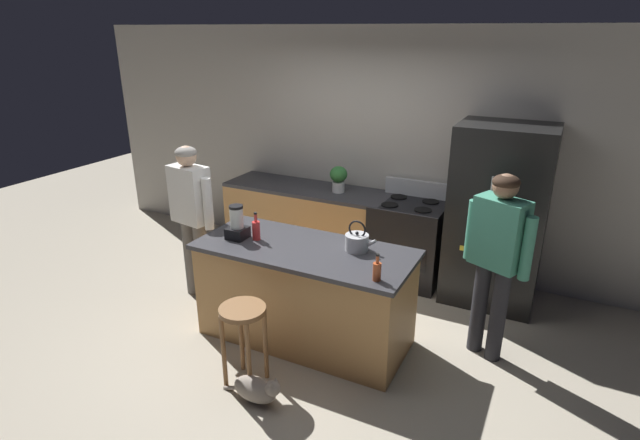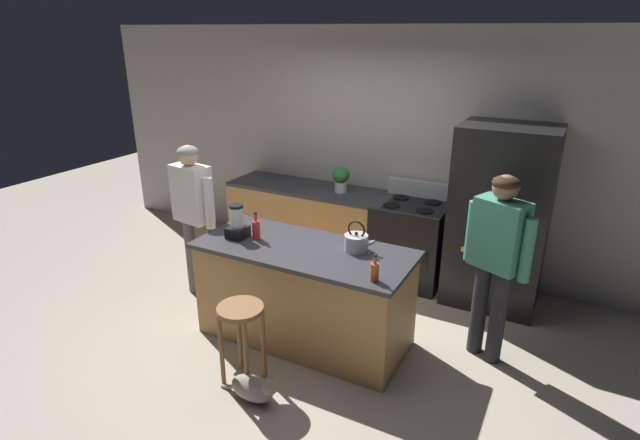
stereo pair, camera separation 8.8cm
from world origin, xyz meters
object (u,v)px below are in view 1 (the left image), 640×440
object	(u,v)px
kitchen_island	(305,294)
tea_kettle	(357,242)
bottle_cooking_sauce	(377,271)
bottle_soda	(256,230)
potted_plant	(339,177)
refrigerator	(497,216)
cat	(257,389)
bar_stool	(243,325)
person_by_sink_right	(497,251)
person_by_island_left	(191,209)
blender_appliance	(237,225)
stove_range	(408,241)

from	to	relation	value
kitchen_island	tea_kettle	xyz separation A→B (m)	(0.42, 0.15, 0.53)
bottle_cooking_sauce	kitchen_island	bearing A→B (deg)	159.85
bottle_soda	potted_plant	bearing A→B (deg)	87.53
refrigerator	cat	bearing A→B (deg)	-118.16
bar_stool	cat	size ratio (longest dim) A/B	1.31
potted_plant	bottle_cooking_sauce	bearing A→B (deg)	-57.66
cat	tea_kettle	distance (m)	1.42
refrigerator	cat	distance (m)	2.85
person_by_sink_right	tea_kettle	world-z (taller)	person_by_sink_right
person_by_island_left	person_by_sink_right	xyz separation A→B (m)	(2.89, 0.30, 0.01)
bottle_soda	kitchen_island	bearing A→B (deg)	4.40
person_by_island_left	tea_kettle	size ratio (longest dim) A/B	5.84
kitchen_island	person_by_sink_right	xyz separation A→B (m)	(1.50, 0.49, 0.53)
kitchen_island	person_by_sink_right	world-z (taller)	person_by_sink_right
bar_stool	blender_appliance	world-z (taller)	blender_appliance
bar_stool	cat	bearing A→B (deg)	-37.02
kitchen_island	stove_range	size ratio (longest dim) A/B	1.75
kitchen_island	cat	world-z (taller)	kitchen_island
stove_range	bottle_soda	xyz separation A→B (m)	(-0.93, -1.56, 0.53)
bottle_soda	tea_kettle	bearing A→B (deg)	12.06
person_by_island_left	cat	xyz separation A→B (m)	(1.46, -1.10, -0.86)
bar_stool	potted_plant	world-z (taller)	potted_plant
refrigerator	potted_plant	bearing A→B (deg)	178.36
person_by_sink_right	bar_stool	size ratio (longest dim) A/B	2.38
person_by_sink_right	potted_plant	xyz separation A→B (m)	(-1.90, 1.06, 0.09)
refrigerator	bottle_soda	bearing A→B (deg)	-139.97
refrigerator	person_by_sink_right	bearing A→B (deg)	-82.26
tea_kettle	bar_stool	bearing A→B (deg)	-121.05
refrigerator	tea_kettle	distance (m)	1.64
stove_range	bottle_cooking_sauce	bearing A→B (deg)	-80.71
stove_range	person_by_sink_right	world-z (taller)	person_by_sink_right
refrigerator	bar_stool	xyz separation A→B (m)	(-1.49, -2.26, -0.38)
refrigerator	bar_stool	world-z (taller)	refrigerator
stove_range	bottle_cooking_sauce	size ratio (longest dim) A/B	5.00
person_by_island_left	bottle_cooking_sauce	bearing A→B (deg)	-12.31
tea_kettle	bottle_soda	bearing A→B (deg)	-167.94
kitchen_island	person_by_island_left	world-z (taller)	person_by_island_left
kitchen_island	bottle_soda	xyz separation A→B (m)	(-0.46, -0.04, 0.54)
bar_stool	person_by_sink_right	bearing A→B (deg)	37.41
potted_plant	cat	bearing A→B (deg)	-79.20
bar_stool	cat	world-z (taller)	bar_stool
bar_stool	bottle_cooking_sauce	bearing A→B (deg)	28.18
person_by_sink_right	refrigerator	bearing A→B (deg)	97.74
refrigerator	cat	world-z (taller)	refrigerator
kitchen_island	person_by_island_left	xyz separation A→B (m)	(-1.39, 0.19, 0.52)
potted_plant	bottle_soda	xyz separation A→B (m)	(-0.07, -1.59, -0.08)
kitchen_island	potted_plant	size ratio (longest dim) A/B	6.31
kitchen_island	tea_kettle	size ratio (longest dim) A/B	6.87
stove_range	cat	xyz separation A→B (m)	(-0.39, -2.43, -0.35)
bottle_cooking_sauce	person_by_sink_right	bearing A→B (deg)	46.17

